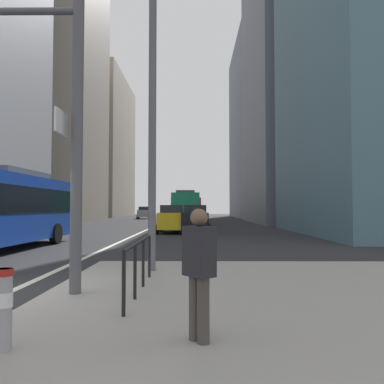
% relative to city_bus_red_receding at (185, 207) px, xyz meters
% --- Properties ---
extents(ground_plane, '(160.00, 160.00, 0.00)m').
position_rel_city_bus_red_receding_xyz_m(ground_plane, '(-2.83, -11.69, -1.84)').
color(ground_plane, '#28282B').
extents(median_island, '(9.00, 10.00, 0.15)m').
position_rel_city_bus_red_receding_xyz_m(median_island, '(2.67, -32.69, -1.76)').
color(median_island, gray).
rests_on(median_island, ground).
extents(lane_centre_line, '(0.20, 80.00, 0.01)m').
position_rel_city_bus_red_receding_xyz_m(lane_centre_line, '(-2.83, -1.69, -1.83)').
color(lane_centre_line, beige).
rests_on(lane_centre_line, ground).
extents(office_tower_left_mid, '(11.43, 18.43, 50.95)m').
position_rel_city_bus_red_receding_xyz_m(office_tower_left_mid, '(-18.83, 13.66, 23.64)').
color(office_tower_left_mid, gray).
rests_on(office_tower_left_mid, ground).
extents(office_tower_left_far, '(10.77, 24.82, 28.55)m').
position_rel_city_bus_red_receding_xyz_m(office_tower_left_far, '(-18.83, 39.79, 12.44)').
color(office_tower_left_far, gray).
rests_on(office_tower_left_far, ground).
extents(office_tower_right_mid, '(12.59, 18.45, 42.08)m').
position_rel_city_bus_red_receding_xyz_m(office_tower_right_mid, '(14.17, 6.89, 19.20)').
color(office_tower_right_mid, slate).
rests_on(office_tower_right_mid, ground).
extents(office_tower_right_far, '(11.58, 24.17, 31.95)m').
position_rel_city_bus_red_receding_xyz_m(office_tower_right_far, '(14.17, 30.68, 14.14)').
color(office_tower_right_far, slate).
rests_on(office_tower_right_far, ground).
extents(city_bus_red_receding, '(2.94, 11.68, 3.40)m').
position_rel_city_bus_red_receding_xyz_m(city_bus_red_receding, '(0.00, 0.00, 0.00)').
color(city_bus_red_receding, '#198456').
rests_on(city_bus_red_receding, ground).
extents(city_bus_red_distant, '(2.84, 10.98, 3.40)m').
position_rel_city_bus_red_receding_xyz_m(city_bus_red_distant, '(0.45, 16.63, -0.00)').
color(city_bus_red_distant, red).
rests_on(city_bus_red_distant, ground).
extents(car_oncoming_mid, '(2.21, 4.20, 1.94)m').
position_rel_city_bus_red_receding_xyz_m(car_oncoming_mid, '(-7.20, 22.00, -0.85)').
color(car_oncoming_mid, '#B2A899').
rests_on(car_oncoming_mid, ground).
extents(car_receding_near, '(2.09, 4.08, 1.94)m').
position_rel_city_bus_red_receding_xyz_m(car_receding_near, '(1.04, -12.75, -0.85)').
color(car_receding_near, black).
rests_on(car_receding_near, ground).
extents(car_receding_far, '(2.09, 4.62, 1.94)m').
position_rel_city_bus_red_receding_xyz_m(car_receding_far, '(-0.60, -12.29, -0.85)').
color(car_receding_far, gold).
rests_on(car_receding_far, ground).
extents(street_lamp_post, '(5.50, 0.32, 8.00)m').
position_rel_city_bus_red_receding_xyz_m(street_lamp_post, '(-0.08, -29.40, 3.45)').
color(street_lamp_post, '#56565B').
rests_on(street_lamp_post, median_island).
extents(bollard_left, '(0.20, 0.20, 0.92)m').
position_rel_city_bus_red_receding_xyz_m(bollard_left, '(-1.13, -34.90, -1.18)').
color(bollard_left, '#99999E').
rests_on(bollard_left, median_island).
extents(pedestrian_railing, '(0.06, 3.25, 0.98)m').
position_rel_city_bus_red_receding_xyz_m(pedestrian_railing, '(-0.03, -31.94, -0.99)').
color(pedestrian_railing, black).
rests_on(pedestrian_railing, median_island).
extents(pedestrian_waiting, '(0.42, 0.45, 1.60)m').
position_rel_city_bus_red_receding_xyz_m(pedestrian_waiting, '(1.08, -34.59, -0.81)').
color(pedestrian_waiting, '#423D38').
rests_on(pedestrian_waiting, median_island).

